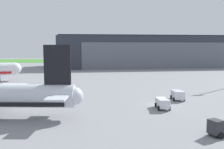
{
  "coord_description": "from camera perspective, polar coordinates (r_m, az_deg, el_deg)",
  "views": [
    {
      "loc": [
        -17.21,
        -51.35,
        12.33
      ],
      "look_at": [
        -7.68,
        16.82,
        4.75
      ],
      "focal_mm": 41.77,
      "sensor_mm": 36.0,
      "label": 1
    }
  ],
  "objects": [
    {
      "name": "stair_truck",
      "position": [
        52.36,
        11.01,
        -6.13
      ],
      "size": [
        2.74,
        4.79,
        2.11
      ],
      "color": "silver",
      "rests_on": "ground_plane"
    },
    {
      "name": "fuel_bowser",
      "position": [
        39.54,
        22.78,
        -10.6
      ],
      "size": [
        4.32,
        3.07,
        2.35
      ],
      "color": "#2D2D33",
      "rests_on": "ground_plane"
    },
    {
      "name": "maintenance_hangar",
      "position": [
        159.28,
        7.97,
        5.03
      ],
      "size": [
        106.81,
        38.2,
        18.91
      ],
      "color": "#2D333D",
      "rests_on": "ground_plane"
    },
    {
      "name": "ops_van",
      "position": [
        61.55,
        14.18,
        -4.29
      ],
      "size": [
        3.09,
        4.85,
        2.24
      ],
      "color": "silver",
      "rests_on": "ground_plane"
    },
    {
      "name": "ground_plane",
      "position": [
        55.54,
        10.37,
        -6.64
      ],
      "size": [
        440.0,
        440.0,
        0.0
      ],
      "primitive_type": "plane",
      "color": "gray"
    },
    {
      "name": "grass_field_strip",
      "position": [
        225.51,
        -3.58,
        3.15
      ],
      "size": [
        440.0,
        56.0,
        0.08
      ],
      "primitive_type": "cube",
      "color": "#458733",
      "rests_on": "ground_plane"
    }
  ]
}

